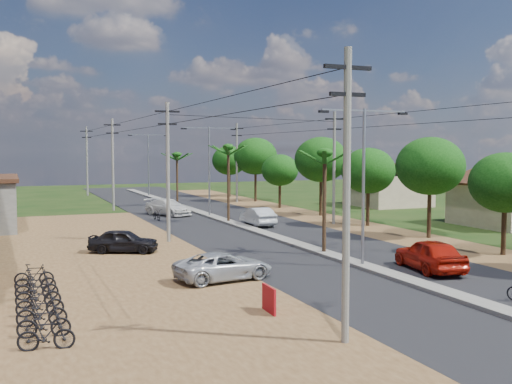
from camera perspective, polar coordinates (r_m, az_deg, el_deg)
ground at (r=30.99m, az=10.10°, el=-7.10°), size 160.00×160.00×0.00m
road at (r=44.20m, az=-0.43°, el=-3.69°), size 12.00×110.00×0.04m
median at (r=46.96m, az=-1.81°, el=-3.15°), size 1.00×90.00×0.18m
dirt_lot_west at (r=34.16m, az=-19.84°, el=-6.21°), size 18.00×46.00×0.04m
dirt_shoulder_east at (r=48.01m, az=9.03°, el=-3.13°), size 5.00×90.00×0.03m
house_east_near at (r=51.06m, az=23.14°, el=-0.30°), size 7.60×7.50×4.60m
house_east_far at (r=65.47m, az=12.45°, el=0.81°), size 7.60×7.50×4.60m
tree_east_b at (r=36.34m, az=22.64°, el=0.82°), size 4.00×4.00×5.83m
tree_east_c at (r=41.79m, az=16.25°, el=2.38°), size 4.60×4.60×6.83m
tree_east_d at (r=47.31m, az=10.65°, el=2.00°), size 4.20×4.20×6.13m
tree_east_e at (r=54.26m, az=6.22°, el=3.09°), size 4.80×4.80×7.14m
tree_east_f at (r=61.26m, az=2.29°, el=2.08°), size 3.80×3.80×5.52m
tree_east_g at (r=68.81m, az=-0.05°, el=3.42°), size 5.00×5.00×7.38m
tree_east_h at (r=76.17m, az=-2.55°, el=3.02°), size 4.40×4.40×6.52m
palm_median_near at (r=33.86m, az=6.56°, el=3.30°), size 2.00×2.00×6.15m
palm_median_mid at (r=48.48m, az=-2.66°, el=3.96°), size 2.00×2.00×6.55m
palm_median_far at (r=63.77m, az=-7.54°, el=3.36°), size 2.00×2.00×5.85m
streetlight_near at (r=30.44m, az=10.21°, el=1.78°), size 5.10×0.18×8.00m
streetlight_mid at (r=53.22m, az=-4.48°, el=2.75°), size 5.10×0.18×8.00m
streetlight_far at (r=77.38m, az=-10.21°, el=3.09°), size 5.10×0.18×8.00m
utility_pole_w_a at (r=18.27m, az=8.62°, el=0.27°), size 1.60×0.24×9.00m
utility_pole_w_b at (r=38.79m, az=-8.39°, el=2.22°), size 1.60×0.24×9.00m
utility_pole_w_c at (r=60.36m, az=-13.48°, el=2.77°), size 1.60×0.24×9.00m
utility_pole_w_d at (r=81.17m, az=-15.80°, el=3.02°), size 1.60×0.24×9.00m
utility_pole_e_b at (r=48.01m, az=7.45°, el=2.56°), size 1.60×0.24×9.00m
utility_pole_e_c at (r=67.97m, az=-1.84°, el=3.01°), size 1.60×0.24×9.00m
car_red_near at (r=30.63m, az=16.22°, el=-5.82°), size 2.65×4.91×1.59m
car_silver_mid at (r=46.89m, az=0.16°, el=-2.39°), size 1.56×4.35×1.43m
car_white_far at (r=54.77m, az=-8.36°, el=-1.49°), size 3.94×5.44×1.46m
car_parked_silver at (r=27.44m, az=-3.08°, el=-7.14°), size 4.81×2.75×1.27m
car_parked_dark at (r=35.45m, az=-12.50°, el=-4.62°), size 4.26×3.09×1.35m
moto_rider_west_a at (r=51.14m, az=-9.42°, el=-2.18°), size 0.74×1.85×0.95m
moto_rider_west_b at (r=58.34m, az=-7.50°, el=-1.42°), size 0.97×1.58×0.92m
roadside_sign at (r=22.10m, az=1.24°, el=-10.23°), size 0.13×1.21×1.01m
parked_scooter_row at (r=23.57m, az=-19.96°, el=-9.57°), size 1.72×9.81×1.00m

